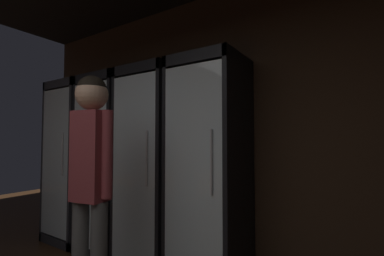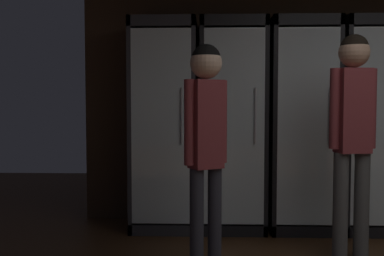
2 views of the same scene
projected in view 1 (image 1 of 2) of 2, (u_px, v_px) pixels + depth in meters
wall_back at (241, 127)px, 2.57m from camera, size 6.00×0.06×2.80m
cooler_far_left at (80, 161)px, 3.46m from camera, size 0.62×0.61×2.01m
cooler_left at (114, 164)px, 3.10m from camera, size 0.62×0.61×2.01m
cooler_center at (156, 168)px, 2.74m from camera, size 0.62×0.61×2.01m
cooler_right at (212, 171)px, 2.39m from camera, size 0.62×0.61×2.01m
shopper_near at (91, 168)px, 1.86m from camera, size 0.36×0.23×1.73m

